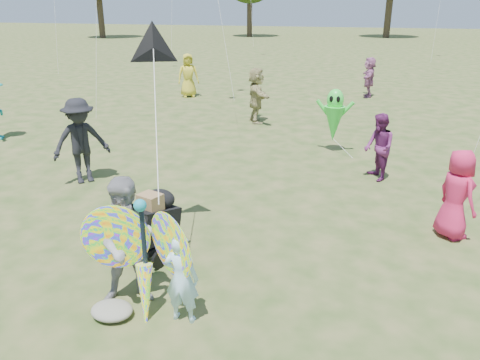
# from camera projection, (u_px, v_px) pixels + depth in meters

# --- Properties ---
(ground) EXTENTS (160.00, 160.00, 0.00)m
(ground) POSITION_uv_depth(u_px,v_px,m) (224.00, 288.00, 6.74)
(ground) COLOR #51592B
(ground) RESTS_ON ground
(child_girl) EXTENTS (0.46, 0.31, 1.23)m
(child_girl) POSITION_uv_depth(u_px,v_px,m) (182.00, 278.00, 5.86)
(child_girl) COLOR #B4E6FF
(child_girl) RESTS_ON ground
(adult_man) EXTENTS (1.09, 1.01, 1.81)m
(adult_man) POSITION_uv_depth(u_px,v_px,m) (130.00, 242.00, 6.14)
(adult_man) COLOR gray
(adult_man) RESTS_ON ground
(grey_bag) EXTENTS (0.56, 0.46, 0.18)m
(grey_bag) POSITION_uv_depth(u_px,v_px,m) (112.00, 310.00, 6.10)
(grey_bag) COLOR gray
(grey_bag) RESTS_ON ground
(crowd_a) EXTENTS (0.86, 0.92, 1.58)m
(crowd_a) POSITION_uv_depth(u_px,v_px,m) (457.00, 194.00, 7.97)
(crowd_a) COLOR #CB204F
(crowd_a) RESTS_ON ground
(crowd_b) EXTENTS (1.38, 1.40, 1.93)m
(crowd_b) POSITION_uv_depth(u_px,v_px,m) (81.00, 141.00, 10.42)
(crowd_b) COLOR black
(crowd_b) RESTS_ON ground
(crowd_d) EXTENTS (1.26, 1.79, 1.86)m
(crowd_d) POSITION_uv_depth(u_px,v_px,m) (256.00, 95.00, 15.79)
(crowd_d) COLOR tan
(crowd_d) RESTS_ON ground
(crowd_e) EXTENTS (0.84, 0.92, 1.55)m
(crowd_e) POSITION_uv_depth(u_px,v_px,m) (379.00, 147.00, 10.64)
(crowd_e) COLOR #67225D
(crowd_e) RESTS_ON ground
(crowd_g) EXTENTS (1.08, 0.96, 1.85)m
(crowd_g) POSITION_uv_depth(u_px,v_px,m) (188.00, 75.00, 20.18)
(crowd_g) COLOR gold
(crowd_g) RESTS_ON ground
(crowd_j) EXTENTS (0.58, 1.60, 1.70)m
(crowd_j) POSITION_uv_depth(u_px,v_px,m) (369.00, 77.00, 20.21)
(crowd_j) COLOR #A35D8D
(crowd_j) RESTS_ON ground
(jogging_stroller) EXTENTS (0.71, 1.13, 1.09)m
(jogging_stroller) POSITION_uv_depth(u_px,v_px,m) (155.00, 220.00, 7.45)
(jogging_stroller) COLOR black
(jogging_stroller) RESTS_ON ground
(butterfly_kite) EXTENTS (1.74, 0.75, 1.82)m
(butterfly_kite) POSITION_uv_depth(u_px,v_px,m) (144.00, 258.00, 5.91)
(butterfly_kite) COLOR red
(butterfly_kite) RESTS_ON ground
(delta_kite_rig) EXTENTS (1.30, 2.12, 2.16)m
(delta_kite_rig) POSITION_uv_depth(u_px,v_px,m) (153.00, 49.00, 7.14)
(delta_kite_rig) COLOR black
(delta_kite_rig) RESTS_ON ground
(alien_kite) EXTENTS (1.12, 0.69, 1.74)m
(alien_kite) POSITION_uv_depth(u_px,v_px,m) (334.00, 118.00, 12.54)
(alien_kite) COLOR #35E13F
(alien_kite) RESTS_ON ground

